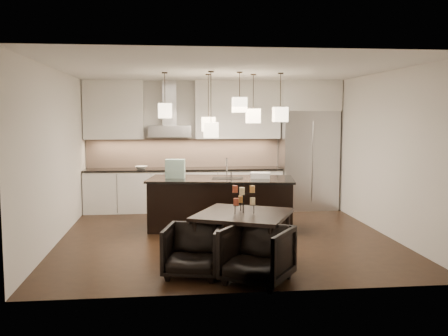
{
  "coord_description": "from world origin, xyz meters",
  "views": [
    {
      "loc": [
        -0.92,
        -8.29,
        2.04
      ],
      "look_at": [
        0.0,
        0.2,
        1.15
      ],
      "focal_mm": 40.0,
      "sensor_mm": 36.0,
      "label": 1
    }
  ],
  "objects": [
    {
      "name": "candle_f",
      "position": [
        0.03,
        -1.72,
        1.04
      ],
      "size": [
        0.1,
        0.1,
        0.1
      ],
      "primitive_type": "cylinder",
      "rotation": [
        0.0,
        0.0,
        -0.43
      ],
      "color": "beige",
      "rests_on": "candelabra"
    },
    {
      "name": "island_top",
      "position": [
        -0.01,
        0.59,
        0.91
      ],
      "size": [
        2.74,
        1.49,
        0.04
      ],
      "primitive_type": "cube",
      "rotation": [
        0.0,
        0.0,
        -0.16
      ],
      "color": "black",
      "rests_on": "island_body"
    },
    {
      "name": "candle_a",
      "position": [
        0.19,
        -1.66,
        0.88
      ],
      "size": [
        0.1,
        0.1,
        0.1
      ],
      "primitive_type": "cylinder",
      "rotation": [
        0.0,
        0.0,
        -0.43
      ],
      "color": "beige",
      "rests_on": "candelabra"
    },
    {
      "name": "refrigerator",
      "position": [
        2.1,
        2.38,
        1.07
      ],
      "size": [
        1.2,
        0.72,
        2.15
      ],
      "primitive_type": "cube",
      "color": "#B7B7BA",
      "rests_on": "floor"
    },
    {
      "name": "lower_cabinets",
      "position": [
        -0.62,
        2.43,
        0.44
      ],
      "size": [
        4.21,
        0.62,
        0.88
      ],
      "primitive_type": "cube",
      "color": "silver",
      "rests_on": "floor"
    },
    {
      "name": "pendant_a",
      "position": [
        -1.0,
        0.56,
        2.13
      ],
      "size": [
        0.24,
        0.24,
        0.26
      ],
      "primitive_type": "cube",
      "color": "beige",
      "rests_on": "ceiling"
    },
    {
      "name": "wall_left",
      "position": [
        -2.76,
        0.0,
        1.4
      ],
      "size": [
        0.02,
        5.5,
        2.8
      ],
      "primitive_type": "cube",
      "color": "silver",
      "rests_on": "ground"
    },
    {
      "name": "candle_b",
      "position": [
        0.06,
        -1.47,
        0.88
      ],
      "size": [
        0.1,
        0.1,
        0.1
      ],
      "primitive_type": "cylinder",
      "rotation": [
        0.0,
        0.0,
        -0.43
      ],
      "color": "#CA8941",
      "rests_on": "candelabra"
    },
    {
      "name": "armchair_left",
      "position": [
        -0.64,
        -2.06,
        0.33
      ],
      "size": [
        0.85,
        0.86,
        0.66
      ],
      "primitive_type": "imported",
      "rotation": [
        0.0,
        0.0,
        -0.23
      ],
      "color": "black",
      "rests_on": "floor"
    },
    {
      "name": "tote_bag",
      "position": [
        -0.83,
        0.68,
        1.1
      ],
      "size": [
        0.37,
        0.23,
        0.34
      ],
      "primitive_type": "cube",
      "rotation": [
        0.0,
        0.0,
        -0.16
      ],
      "color": "#296B4D",
      "rests_on": "island_top"
    },
    {
      "name": "candle_c",
      "position": [
        -0.04,
        -1.68,
        0.88
      ],
      "size": [
        0.1,
        0.1,
        0.1
      ],
      "primitive_type": "cylinder",
      "rotation": [
        0.0,
        0.0,
        -0.43
      ],
      "color": "#9F3E26",
      "rests_on": "candelabra"
    },
    {
      "name": "armchair_right",
      "position": [
        0.12,
        -2.42,
        0.35
      ],
      "size": [
        1.06,
        1.06,
        0.7
      ],
      "primitive_type": "imported",
      "rotation": [
        0.0,
        0.0,
        -0.6
      ],
      "color": "black",
      "rests_on": "floor"
    },
    {
      "name": "hood_chimney",
      "position": [
        -0.93,
        2.59,
        2.32
      ],
      "size": [
        0.3,
        0.28,
        0.96
      ],
      "primitive_type": "cube",
      "color": "#B7B7BA",
      "rests_on": "hood_canopy"
    },
    {
      "name": "wall_right",
      "position": [
        2.76,
        0.0,
        1.4
      ],
      "size": [
        0.02,
        5.5,
        2.8
      ],
      "primitive_type": "cube",
      "color": "silver",
      "rests_on": "ground"
    },
    {
      "name": "dining_table",
      "position": [
        0.07,
        -1.6,
        0.36
      ],
      "size": [
        1.58,
        1.58,
        0.71
      ],
      "primitive_type": null,
      "rotation": [
        0.0,
        0.0,
        -0.43
      ],
      "color": "black",
      "rests_on": "floor"
    },
    {
      "name": "island_body",
      "position": [
        -0.01,
        0.59,
        0.44
      ],
      "size": [
        2.64,
        1.39,
        0.89
      ],
      "primitive_type": "cube",
      "rotation": [
        0.0,
        0.0,
        -0.16
      ],
      "color": "black",
      "rests_on": "floor"
    },
    {
      "name": "candelabra",
      "position": [
        0.07,
        -1.6,
        0.92
      ],
      "size": [
        0.46,
        0.46,
        0.42
      ],
      "primitive_type": null,
      "rotation": [
        0.0,
        0.0,
        -0.43
      ],
      "color": "black",
      "rests_on": "dining_table"
    },
    {
      "name": "pendant_e",
      "position": [
        1.03,
        0.45,
        2.07
      ],
      "size": [
        0.24,
        0.24,
        0.26
      ],
      "primitive_type": "cube",
      "color": "beige",
      "rests_on": "ceiling"
    },
    {
      "name": "candle_d",
      "position": [
        0.2,
        -1.57,
        1.04
      ],
      "size": [
        0.1,
        0.1,
        0.1
      ],
      "primitive_type": "cylinder",
      "rotation": [
        0.0,
        0.0,
        -0.43
      ],
      "color": "#CA8941",
      "rests_on": "candelabra"
    },
    {
      "name": "pendant_c",
      "position": [
        0.28,
        0.33,
        2.23
      ],
      "size": [
        0.24,
        0.24,
        0.26
      ],
      "primitive_type": "cube",
      "color": "beige",
      "rests_on": "ceiling"
    },
    {
      "name": "candle_e",
      "position": [
        -0.03,
        -1.53,
        1.04
      ],
      "size": [
        0.1,
        0.1,
        0.1
      ],
      "primitive_type": "cylinder",
      "rotation": [
        0.0,
        0.0,
        -0.43
      ],
      "color": "#9F3E26",
      "rests_on": "candelabra"
    },
    {
      "name": "countertop",
      "position": [
        -0.62,
        2.43,
        0.9
      ],
      "size": [
        4.21,
        0.66,
        0.04
      ],
      "primitive_type": "cube",
      "color": "black",
      "rests_on": "lower_cabinets"
    },
    {
      "name": "backsplash",
      "position": [
        -0.62,
        2.73,
        1.24
      ],
      "size": [
        4.21,
        0.02,
        0.63
      ],
      "primitive_type": "cube",
      "color": "beige",
      "rests_on": "countertop"
    },
    {
      "name": "fruit_bowl",
      "position": [
        -1.54,
        2.38,
        0.95
      ],
      "size": [
        0.31,
        0.31,
        0.06
      ],
      "primitive_type": "imported",
      "rotation": [
        0.0,
        0.0,
        -0.22
      ],
      "color": "silver",
      "rests_on": "countertop"
    },
    {
      "name": "ceiling",
      "position": [
        0.0,
        0.0,
        2.81
      ],
      "size": [
        5.5,
        5.5,
        0.02
      ],
      "primitive_type": "cube",
      "color": "white",
      "rests_on": "wall_back"
    },
    {
      "name": "pendant_d",
      "position": [
        0.59,
        0.73,
        2.04
      ],
      "size": [
        0.24,
        0.24,
        0.26
      ],
      "primitive_type": "cube",
      "color": "beige",
      "rests_on": "ceiling"
    },
    {
      "name": "hood_canopy",
      "position": [
        -0.93,
        2.48,
        1.72
      ],
      "size": [
        0.9,
        0.52,
        0.24
      ],
      "primitive_type": "cube",
      "color": "#B7B7BA",
      "rests_on": "wall_back"
    },
    {
      "name": "food_container",
      "position": [
        0.69,
        0.52,
        0.98
      ],
      "size": [
        0.38,
        0.29,
        0.1
      ],
      "primitive_type": "cube",
      "rotation": [
        0.0,
        0.0,
        -0.16
      ],
      "color": "silver",
      "rests_on": "island_top"
    },
    {
      "name": "pendant_f",
      "position": [
        -0.22,
        0.26,
        1.8
      ],
      "size": [
        0.24,
        0.24,
        0.26
      ],
      "primitive_type": "cube",
      "color": "beige",
      "rests_on": "ceiling"
    },
    {
      "name": "wall_back",
      "position": [
        0.0,
        2.76,
        1.4
      ],
      "size": [
        5.5,
        0.02,
        2.8
      ],
      "primitive_type": "cube",
      "color": "silver",
      "rests_on": "ground"
    },
    {
      "name": "floor",
      "position": [
        0.0,
        0.0,
        -0.01
      ],
      "size": [
        5.5,
        5.5,
        0.02
      ],
      "primitive_type": "cube",
      "color": "black",
      "rests_on": "ground"
    },
    {
      "name": "fridge_panel",
      "position": [
        2.1,
        2.38,
        2.47
      ],
      "size": [
        1.26,
        0.72,
        0.65
      ],
      "primitive_type": "cube",
      "color": "silver",
      "rests_on": "refrigerator"
    },
    {
      "name": "faucet",
      "position": [
        0.1,
        0.68,
        1.12
      ],
      "size": [
        0.14,
        0.25,
        0.38
      ],
      "primitive_type": null,
      "rotation": [
        0.0,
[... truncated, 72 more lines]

